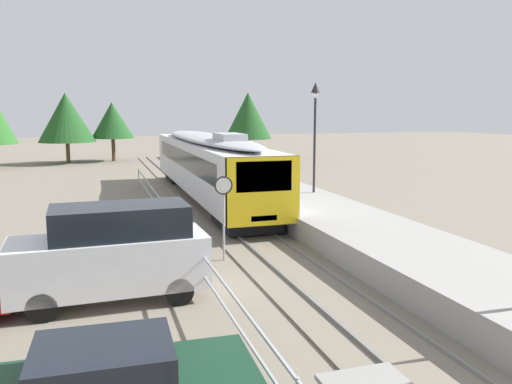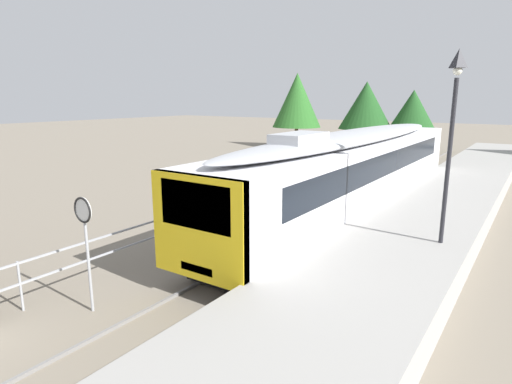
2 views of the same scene
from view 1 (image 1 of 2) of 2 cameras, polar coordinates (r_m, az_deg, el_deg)
name	(u,v)px [view 1 (image 1 of 2)]	position (r m, az deg, el deg)	size (l,w,h in m)	color
ground_plane	(159,211)	(25.74, -10.73, -2.13)	(160.00, 160.00, 0.00)	slate
track_rails	(218,207)	(26.24, -4.21, -1.71)	(3.20, 60.00, 0.14)	slate
commuter_train	(208,162)	(28.32, -5.39, 3.38)	(2.82, 20.10, 3.74)	silver
station_platform	(278,196)	(27.07, 2.50, -0.47)	(3.90, 60.00, 0.90)	#999691
platform_lamp_mid_platform	(315,116)	(25.33, 6.55, 8.31)	(0.34, 0.34, 5.35)	#232328
speed_limit_sign	(224,197)	(16.73, -3.61, -0.54)	(0.61, 0.10, 2.81)	#9EA0A5
carpark_fence	(187,243)	(15.83, -7.66, -5.64)	(0.06, 36.06, 1.25)	#9EA0A5
parked_van_white	(112,252)	(13.77, -15.60, -6.46)	(4.96, 2.12, 2.51)	white
tree_behind_station_far	(112,120)	(52.78, -15.62, 7.65)	(4.11, 4.11, 5.76)	brown
tree_distant_left	(248,116)	(50.42, -0.89, 8.43)	(4.59, 4.59, 6.67)	brown
tree_distant_centre	(66,118)	(51.66, -20.28, 7.74)	(5.20, 5.20, 6.58)	brown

